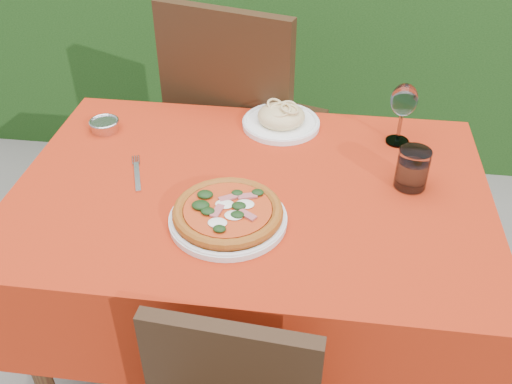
# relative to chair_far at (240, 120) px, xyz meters

# --- Properties ---
(ground) EXTENTS (60.00, 60.00, 0.00)m
(ground) POSITION_rel_chair_far_xyz_m (0.13, -0.60, -0.60)
(ground) COLOR #67625D
(ground) RESTS_ON ground
(dining_table) EXTENTS (1.26, 0.86, 0.75)m
(dining_table) POSITION_rel_chair_far_xyz_m (0.13, -0.60, -0.01)
(dining_table) COLOR #432C15
(dining_table) RESTS_ON ground
(chair_far) EXTENTS (0.59, 0.59, 1.05)m
(chair_far) POSITION_rel_chair_far_xyz_m (0.00, 0.00, 0.00)
(chair_far) COLOR black
(chair_far) RESTS_ON ground
(pizza_plate) EXTENTS (0.29, 0.29, 0.05)m
(pizza_plate) POSITION_rel_chair_far_xyz_m (0.09, -0.76, 0.17)
(pizza_plate) COLOR silver
(pizza_plate) RESTS_ON dining_table
(pasta_plate) EXTENTS (0.24, 0.24, 0.07)m
(pasta_plate) POSITION_rel_chair_far_xyz_m (0.17, -0.27, 0.17)
(pasta_plate) COLOR white
(pasta_plate) RESTS_ON dining_table
(water_glass) EXTENTS (0.08, 0.08, 0.11)m
(water_glass) POSITION_rel_chair_far_xyz_m (0.54, -0.54, 0.19)
(water_glass) COLOR silver
(water_glass) RESTS_ON dining_table
(wine_glass) EXTENTS (0.08, 0.08, 0.19)m
(wine_glass) POSITION_rel_chair_far_xyz_m (0.53, -0.32, 0.28)
(wine_glass) COLOR silver
(wine_glass) RESTS_ON dining_table
(fork) EXTENTS (0.09, 0.18, 0.00)m
(fork) POSITION_rel_chair_far_xyz_m (-0.19, -0.60, 0.15)
(fork) COLOR silver
(fork) RESTS_ON dining_table
(steel_ramekin) EXTENTS (0.08, 0.08, 0.03)m
(steel_ramekin) POSITION_rel_chair_far_xyz_m (-0.36, -0.37, 0.16)
(steel_ramekin) COLOR silver
(steel_ramekin) RESTS_ON dining_table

